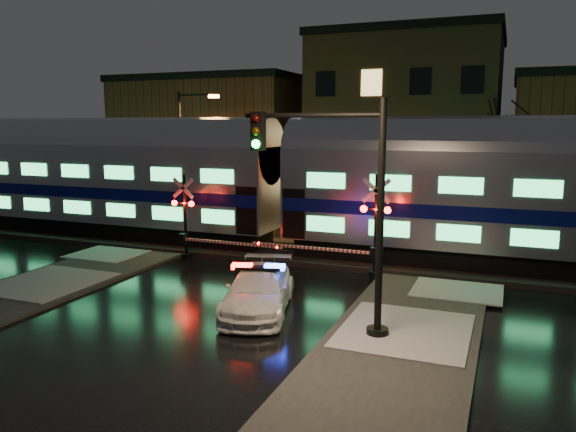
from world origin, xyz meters
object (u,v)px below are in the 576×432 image
object	(u,v)px
traffic_light	(343,213)
streetlight	(185,151)
crossing_signal_right	(366,236)
crossing_signal_left	(192,226)
police_car	(259,290)

from	to	relation	value
traffic_light	streetlight	world-z (taller)	streetlight
crossing_signal_right	crossing_signal_left	size ratio (longest dim) A/B	1.08
police_car	streetlight	world-z (taller)	streetlight
streetlight	crossing_signal_left	bearing A→B (deg)	-56.38
police_car	crossing_signal_right	size ratio (longest dim) A/B	0.90
crossing_signal_right	crossing_signal_left	xyz separation A→B (m)	(-7.62, -0.01, -0.13)
crossing_signal_right	traffic_light	size ratio (longest dim) A/B	0.87
police_car	streetlight	xyz separation A→B (m)	(-9.89, 11.69, 3.70)
crossing_signal_left	streetlight	distance (m)	8.55
traffic_light	police_car	bearing A→B (deg)	148.71
crossing_signal_right	traffic_light	xyz separation A→B (m)	(0.79, -5.95, 1.81)
police_car	traffic_light	world-z (taller)	traffic_light
police_car	crossing_signal_left	xyz separation A→B (m)	(-5.43, 4.99, 0.83)
police_car	crossing_signal_left	bearing A→B (deg)	121.86
police_car	traffic_light	size ratio (longest dim) A/B	0.78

